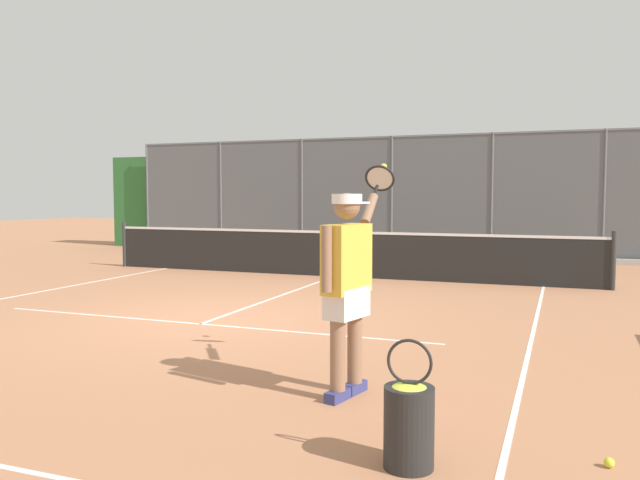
# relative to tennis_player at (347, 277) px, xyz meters

# --- Properties ---
(ground_plane) EXTENTS (60.00, 60.00, 0.00)m
(ground_plane) POSITION_rel_tennis_player_xyz_m (2.79, -2.59, -1.03)
(ground_plane) COLOR #B27551
(court_line_markings) EXTENTS (8.38, 9.63, 0.01)m
(court_line_markings) POSITION_rel_tennis_player_xyz_m (2.79, -1.85, -1.03)
(court_line_markings) COLOR white
(court_line_markings) RESTS_ON ground
(fence_backdrop) EXTENTS (19.19, 1.37, 3.34)m
(fence_backdrop) POSITION_rel_tennis_player_xyz_m (2.79, -12.82, 0.44)
(fence_backdrop) COLOR #565B60
(fence_backdrop) RESTS_ON ground
(tennis_net) EXTENTS (10.77, 0.09, 1.07)m
(tennis_net) POSITION_rel_tennis_player_xyz_m (2.79, -7.46, -0.53)
(tennis_net) COLOR #2D2D2D
(tennis_net) RESTS_ON ground
(tennis_player) EXTENTS (0.34, 1.45, 2.03)m
(tennis_player) POSITION_rel_tennis_player_xyz_m (0.00, 0.00, 0.00)
(tennis_player) COLOR navy
(tennis_player) RESTS_ON ground
(tennis_ball_near_net) EXTENTS (0.07, 0.07, 0.07)m
(tennis_ball_near_net) POSITION_rel_tennis_player_xyz_m (-2.01, 0.78, -1.00)
(tennis_ball_near_net) COLOR #CCDB33
(tennis_ball_near_net) RESTS_ON ground
(ball_basket) EXTENTS (0.32, 0.32, 0.83)m
(ball_basket) POSITION_rel_tennis_player_xyz_m (-0.82, 1.23, -0.73)
(ball_basket) COLOR black
(ball_basket) RESTS_ON ground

